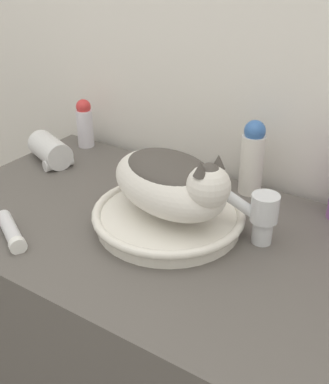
# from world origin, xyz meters

# --- Properties ---
(wall_back) EXTENTS (8.00, 0.05, 2.40)m
(wall_back) POSITION_xyz_m (0.00, 0.68, 1.20)
(wall_back) COLOR silver
(wall_back) RESTS_ON ground_plane
(vanity_counter) EXTENTS (1.12, 0.63, 0.82)m
(vanity_counter) POSITION_xyz_m (0.00, 0.31, 0.41)
(vanity_counter) COLOR #56514C
(vanity_counter) RESTS_ON ground_plane
(sink_basin) EXTENTS (0.35, 0.35, 0.04)m
(sink_basin) POSITION_xyz_m (0.01, 0.33, 0.84)
(sink_basin) COLOR white
(sink_basin) RESTS_ON vanity_counter
(cat) EXTENTS (0.34, 0.34, 0.16)m
(cat) POSITION_xyz_m (0.02, 0.33, 0.93)
(cat) COLOR silver
(cat) RESTS_ON sink_basin
(faucet) EXTENTS (0.14, 0.07, 0.13)m
(faucet) POSITION_xyz_m (0.21, 0.38, 0.88)
(faucet) COLOR silver
(faucet) RESTS_ON vanity_counter
(lotion_bottle_white) EXTENTS (0.06, 0.06, 0.19)m
(lotion_bottle_white) POSITION_xyz_m (0.10, 0.58, 0.91)
(lotion_bottle_white) COLOR white
(lotion_bottle_white) RESTS_ON vanity_counter
(deodorant_stick) EXTENTS (0.05, 0.05, 0.15)m
(deodorant_stick) POSITION_xyz_m (-0.45, 0.58, 0.89)
(deodorant_stick) COLOR silver
(deodorant_stick) RESTS_ON vanity_counter
(cream_tube) EXTENTS (0.14, 0.10, 0.04)m
(cream_tube) POSITION_xyz_m (-0.25, 0.10, 0.83)
(cream_tube) COLOR silver
(cream_tube) RESTS_ON vanity_counter
(hair_dryer) EXTENTS (0.17, 0.12, 0.08)m
(hair_dryer) POSITION_xyz_m (-0.46, 0.43, 0.85)
(hair_dryer) COLOR silver
(hair_dryer) RESTS_ON vanity_counter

